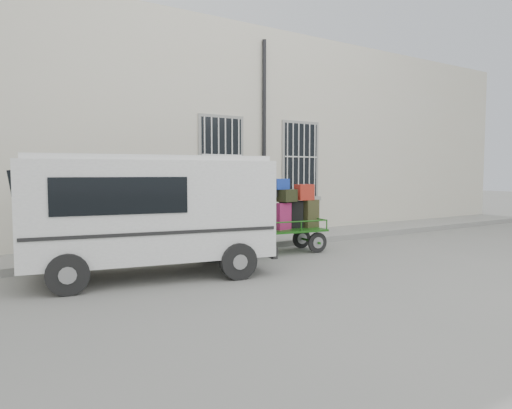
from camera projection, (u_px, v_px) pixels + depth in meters
name	position (u px, v px, depth m)	size (l,w,h in m)	color
ground	(301.00, 257.00, 10.16)	(80.00, 80.00, 0.00)	slate
building	(195.00, 138.00, 14.58)	(24.00, 5.15, 6.00)	beige
sidewalk	(249.00, 241.00, 12.01)	(24.00, 1.70, 0.15)	gray
luggage_cart	(276.00, 213.00, 10.65)	(2.57, 1.26, 1.85)	black
van	(149.00, 208.00, 8.27)	(4.58, 2.58, 2.18)	silver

